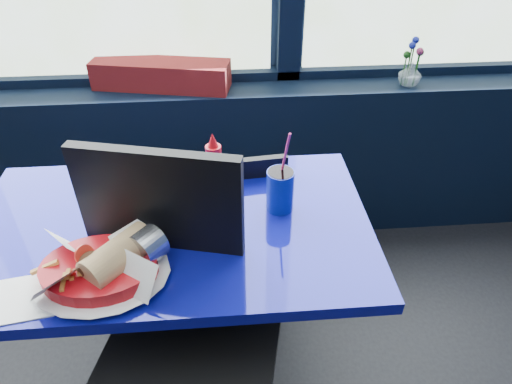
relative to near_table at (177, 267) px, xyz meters
name	(u,v)px	position (x,y,z in m)	size (l,w,h in m)	color
window_sill	(130,165)	(-0.30, 0.87, -0.17)	(5.00, 0.26, 0.80)	black
near_table	(177,267)	(0.00, 0.00, 0.00)	(1.20, 0.70, 0.75)	black
chair_near_front	(180,311)	(0.02, -0.21, 0.04)	(0.58, 0.58, 1.06)	black
chair_near_back	(240,220)	(0.22, 0.33, -0.10)	(0.41, 0.41, 0.82)	black
planter_box	(161,75)	(-0.09, 0.88, 0.29)	(0.60, 0.15, 0.12)	maroon
flower_vase	(411,71)	(1.01, 0.82, 0.30)	(0.14, 0.14, 0.21)	silver
food_basket	(102,267)	(-0.16, -0.20, 0.22)	(0.39, 0.39, 0.12)	#AF0B13
ketchup_bottle	(214,162)	(0.14, 0.20, 0.27)	(0.05, 0.05, 0.19)	#AF0B13
soda_cup	(280,189)	(0.34, 0.05, 0.25)	(0.08, 0.08, 0.29)	#0D1C90
napkin	(25,298)	(-0.34, -0.26, 0.18)	(0.15, 0.15, 0.00)	white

